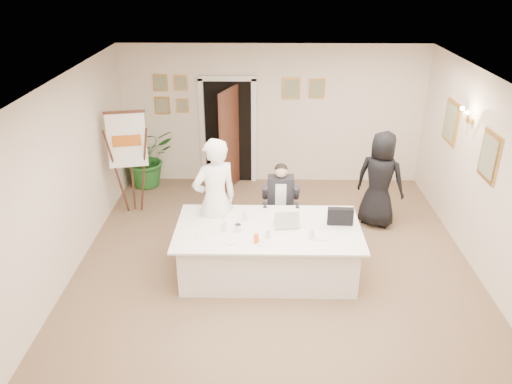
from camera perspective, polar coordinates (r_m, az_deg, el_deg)
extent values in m
plane|color=brown|center=(7.50, 2.18, -9.46)|extent=(7.00, 7.00, 0.00)
cube|color=white|center=(6.34, 2.60, 11.80)|extent=(6.00, 7.00, 0.02)
cube|color=white|center=(10.08, 1.95, 8.74)|extent=(6.00, 0.10, 2.80)
cube|color=white|center=(7.36, -21.67, 0.41)|extent=(0.10, 7.00, 2.80)
cube|color=white|center=(7.51, 25.92, 0.07)|extent=(0.10, 7.00, 2.80)
cube|color=black|center=(10.18, -3.18, 6.82)|extent=(0.92, 0.06, 2.10)
cube|color=white|center=(10.20, -6.13, 6.76)|extent=(0.10, 0.06, 2.20)
cube|color=white|center=(10.13, -0.24, 6.76)|extent=(0.10, 0.06, 2.20)
cube|color=#361A11|center=(9.79, -3.05, 5.93)|extent=(0.33, 0.81, 2.02)
cube|color=white|center=(7.34, 1.38, -6.80)|extent=(2.47, 1.23, 0.75)
cube|color=white|center=(7.15, 1.41, -4.19)|extent=(2.65, 1.41, 0.03)
cube|color=white|center=(8.86, -14.70, 5.73)|extent=(0.68, 0.33, 0.92)
imported|color=white|center=(7.47, -4.69, -0.98)|extent=(0.85, 0.77, 1.96)
imported|color=black|center=(8.72, 13.98, 1.38)|extent=(0.98, 0.87, 1.69)
imported|color=#216323|center=(10.34, -12.44, 3.85)|extent=(1.41, 1.36, 1.19)
cube|color=black|center=(7.26, 9.61, -2.77)|extent=(0.37, 0.12, 0.26)
cube|color=white|center=(6.95, 7.19, -5.03)|extent=(0.31, 0.24, 0.03)
cylinder|color=white|center=(6.96, -6.20, -4.99)|extent=(0.21, 0.21, 0.01)
cylinder|color=white|center=(6.81, -2.82, -5.62)|extent=(0.23, 0.23, 0.01)
cylinder|color=white|center=(6.77, 0.97, -5.78)|extent=(0.23, 0.23, 0.01)
cylinder|color=silver|center=(7.05, -3.64, -3.91)|extent=(0.07, 0.07, 0.14)
cylinder|color=silver|center=(6.83, 1.40, -4.89)|extent=(0.07, 0.07, 0.14)
cylinder|color=silver|center=(6.88, 6.40, -4.82)|extent=(0.08, 0.08, 0.14)
cylinder|color=silver|center=(7.30, -1.30, -2.75)|extent=(0.09, 0.09, 0.14)
cylinder|color=#FF6115|center=(6.74, 0.04, -5.34)|extent=(0.08, 0.08, 0.13)
cylinder|color=silver|center=(7.02, -2.09, -4.13)|extent=(0.11, 0.11, 0.11)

